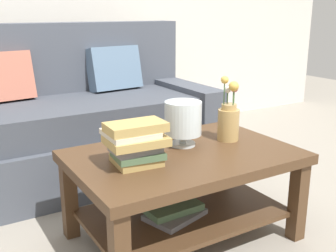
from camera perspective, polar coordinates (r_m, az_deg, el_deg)
The scene contains 6 objects.
ground_plane at distance 2.48m, azimuth -3.95°, elevation -11.87°, with size 10.00×10.00×0.00m, color gray.
couch at distance 2.97m, azimuth -12.83°, elevation 0.09°, with size 1.91×0.90×1.06m.
coffee_table at distance 2.09m, azimuth 2.06°, elevation -7.14°, with size 1.10×0.73×0.47m.
book_stack_main at distance 1.86m, azimuth -4.53°, elevation -2.34°, with size 0.28×0.24×0.20m.
glass_hurricane_vase at distance 2.11m, azimuth 2.09°, elevation 0.92°, with size 0.19×0.19×0.23m.
flower_pitcher at distance 2.23m, azimuth 8.40°, elevation 0.99°, with size 0.12×0.12×0.35m.
Camera 1 is at (-0.98, -1.96, 1.15)m, focal length 43.99 mm.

